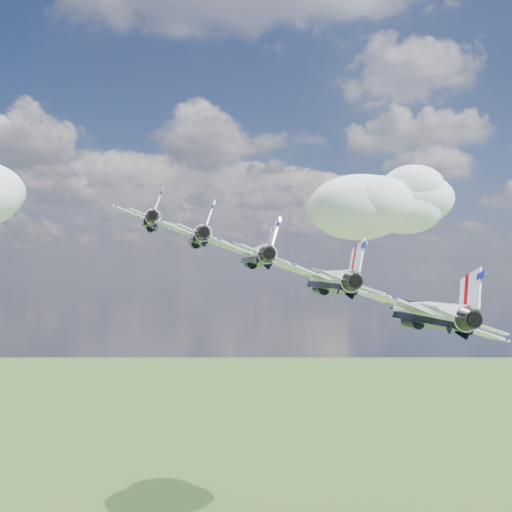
% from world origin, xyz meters
% --- Properties ---
extents(cloud_far, '(70.30, 55.24, 27.62)m').
position_xyz_m(cloud_far, '(48.44, 204.49, 181.19)').
color(cloud_far, white).
extents(jet_0, '(16.47, 19.33, 8.39)m').
position_xyz_m(jet_0, '(-9.24, 12.65, 152.82)').
color(jet_0, white).
extents(jet_1, '(16.47, 19.33, 8.39)m').
position_xyz_m(jet_1, '(-0.80, 5.74, 150.03)').
color(jet_1, white).
extents(jet_2, '(16.47, 19.33, 8.39)m').
position_xyz_m(jet_2, '(7.64, -1.17, 147.25)').
color(jet_2, white).
extents(jet_3, '(16.47, 19.33, 8.39)m').
position_xyz_m(jet_3, '(16.08, -8.07, 144.46)').
color(jet_3, white).
extents(jet_4, '(16.47, 19.33, 8.39)m').
position_xyz_m(jet_4, '(24.52, -14.98, 141.67)').
color(jet_4, silver).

